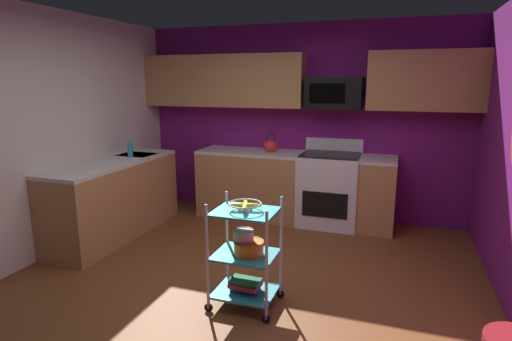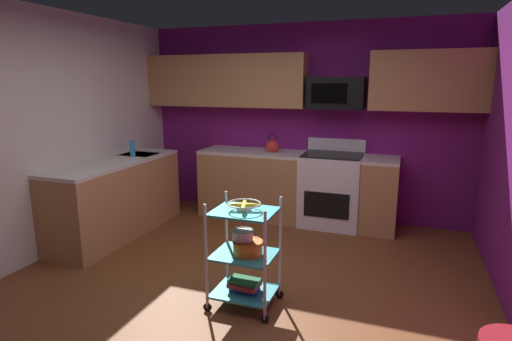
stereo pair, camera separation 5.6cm
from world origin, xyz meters
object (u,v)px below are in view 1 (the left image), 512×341
at_px(rolling_cart, 245,254).
at_px(oven_range, 329,189).
at_px(book_stack, 245,285).
at_px(kettle, 271,146).
at_px(fruit_bowl, 245,205).
at_px(mixing_bowl_large, 249,247).
at_px(mixing_bowl_small, 243,235).
at_px(microwave, 334,93).
at_px(dish_soap_bottle, 130,149).

bearing_deg(rolling_cart, oven_range, 81.90).
xyz_separation_m(book_stack, kettle, (-0.48, 2.25, 0.81)).
xyz_separation_m(rolling_cart, fruit_bowl, (0.00, 0.00, 0.42)).
relative_size(oven_range, kettle, 4.17).
relative_size(fruit_bowl, mixing_bowl_large, 1.08).
distance_m(mixing_bowl_large, mixing_bowl_small, 0.11).
height_order(microwave, fruit_bowl, microwave).
bearing_deg(microwave, oven_range, -89.74).
distance_m(oven_range, dish_soap_bottle, 2.58).
bearing_deg(rolling_cart, mixing_bowl_large, -0.00).
bearing_deg(mixing_bowl_small, book_stack, -30.19).
height_order(fruit_bowl, book_stack, fruit_bowl).
height_order(rolling_cart, book_stack, rolling_cart).
distance_m(rolling_cart, mixing_bowl_small, 0.17).
height_order(oven_range, rolling_cart, oven_range).
relative_size(rolling_cart, kettle, 3.47).
relative_size(fruit_bowl, kettle, 1.03).
relative_size(mixing_bowl_large, dish_soap_bottle, 1.26).
bearing_deg(kettle, mixing_bowl_small, -78.30).
bearing_deg(fruit_bowl, rolling_cart, 0.00).
bearing_deg(fruit_bowl, kettle, 102.10).
relative_size(oven_range, book_stack, 4.21).
xyz_separation_m(rolling_cart, kettle, (-0.48, 2.25, 0.54)).
distance_m(fruit_bowl, kettle, 2.31).
relative_size(mixing_bowl_small, book_stack, 0.70).
bearing_deg(mixing_bowl_small, fruit_bowl, -30.19).
bearing_deg(mixing_bowl_small, oven_range, 81.39).
height_order(rolling_cart, fruit_bowl, rolling_cart).
xyz_separation_m(mixing_bowl_small, dish_soap_bottle, (-2.01, 1.30, 0.40)).
relative_size(oven_range, mixing_bowl_small, 6.04).
bearing_deg(dish_soap_bottle, fruit_bowl, -32.98).
bearing_deg(microwave, fruit_bowl, -97.73).
bearing_deg(book_stack, kettle, 102.10).
distance_m(microwave, book_stack, 2.82).
bearing_deg(microwave, rolling_cart, -97.73).
bearing_deg(fruit_bowl, book_stack, -135.00).
height_order(oven_range, fruit_bowl, oven_range).
bearing_deg(mixing_bowl_large, fruit_bowl, 180.00).
xyz_separation_m(microwave, mixing_bowl_large, (-0.29, -2.36, -1.18)).
xyz_separation_m(mixing_bowl_small, kettle, (-0.46, 2.24, 0.38)).
bearing_deg(oven_range, dish_soap_bottle, -158.14).
height_order(rolling_cart, kettle, kettle).
distance_m(rolling_cart, kettle, 2.37).
distance_m(microwave, dish_soap_bottle, 2.66).
xyz_separation_m(oven_range, kettle, (-0.80, -0.00, 0.52)).
height_order(oven_range, dish_soap_bottle, dish_soap_bottle).
distance_m(kettle, dish_soap_bottle, 1.80).
bearing_deg(book_stack, oven_range, 81.90).
bearing_deg(oven_range, book_stack, -98.10).
bearing_deg(book_stack, microwave, 82.27).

